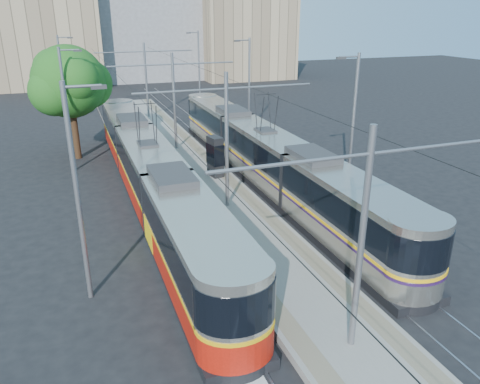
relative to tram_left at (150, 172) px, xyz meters
name	(u,v)px	position (x,y,z in m)	size (l,w,h in m)	color
ground	(294,286)	(3.60, -10.77, -1.71)	(160.00, 160.00, 0.00)	black
platform	(186,161)	(3.60, 6.23, -1.56)	(4.00, 50.00, 0.30)	gray
tactile_strip_left	(166,161)	(2.15, 6.23, -1.40)	(0.70, 50.00, 0.01)	gray
tactile_strip_right	(206,157)	(5.05, 6.23, -1.40)	(0.70, 50.00, 0.01)	gray
rails	(186,163)	(3.60, 6.23, -1.69)	(8.71, 70.00, 0.03)	gray
track_arrow	(233,358)	(0.00, -13.77, -1.70)	(1.20, 5.00, 0.01)	silver
tram_left	(150,172)	(0.00, 0.00, 0.00)	(2.43, 29.94, 5.50)	black
tram_right	(265,154)	(7.20, 0.57, 0.15)	(2.43, 29.42, 5.50)	black
catenary	(195,106)	(3.60, 3.39, 2.82)	(9.20, 70.00, 7.00)	gray
street_lamps	(171,95)	(3.60, 10.23, 2.47)	(15.18, 38.22, 8.00)	gray
shelter	(215,156)	(4.45, 2.02, -0.08)	(0.89, 1.25, 2.53)	black
tree	(74,82)	(-3.20, 10.32, 3.70)	(5.51, 5.09, 8.00)	#382314
building_left	(38,32)	(-6.40, 49.23, 5.66)	(16.32, 12.24, 14.71)	tan
building_centre	(148,23)	(9.60, 53.23, 6.55)	(18.36, 14.28, 16.49)	gray
building_right	(244,36)	(23.60, 47.23, 4.65)	(14.28, 10.20, 12.69)	tan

